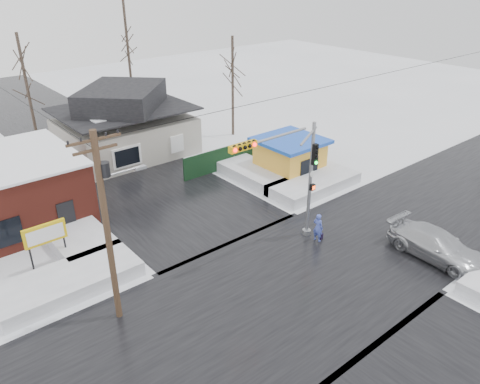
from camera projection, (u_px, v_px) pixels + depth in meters
ground at (295, 284)px, 23.75m from camera, size 120.00×120.00×0.00m
road_ns at (295, 284)px, 23.75m from camera, size 10.00×120.00×0.02m
road_ew at (295, 284)px, 23.75m from camera, size 120.00×10.00×0.02m
snowbank_nw at (68, 281)px, 23.28m from camera, size 7.00×3.00×0.80m
snowbank_ne at (314, 184)px, 33.57m from camera, size 7.00×3.00×0.80m
snowbank_nside_w at (69, 229)px, 27.88m from camera, size 3.00×8.00×0.80m
snowbank_nside_e at (247, 170)px, 35.89m from camera, size 3.00×8.00×0.80m
traffic_signal at (292, 172)px, 25.20m from camera, size 6.05×0.68×7.00m
utility_pole at (107, 219)px, 19.39m from camera, size 3.15×0.44×9.00m
marquee_sign at (45, 235)px, 24.33m from camera, size 2.20×0.21×2.55m
house at (125, 124)px, 38.97m from camera, size 10.40×8.40×5.76m
kiosk at (290, 156)px, 35.46m from camera, size 4.60×4.60×2.88m
fence at (226, 158)px, 36.76m from camera, size 8.00×0.12×1.80m
tree_far_left at (22, 60)px, 35.96m from camera, size 3.00×3.00×10.00m
tree_far_mid at (126, 26)px, 42.36m from camera, size 3.00×3.00×12.00m
tree_far_right at (232, 57)px, 41.30m from camera, size 3.00×3.00×9.00m
pedestrian at (318, 228)px, 27.07m from camera, size 0.51×0.69×1.75m
car at (436, 245)px, 25.54m from camera, size 2.37×5.49×1.57m
shopping_bag at (321, 237)px, 27.52m from camera, size 0.30×0.20×0.35m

